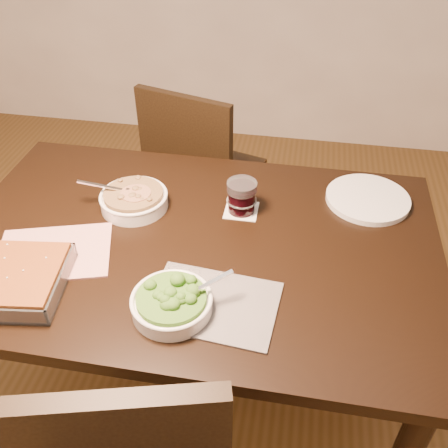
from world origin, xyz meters
name	(u,v)px	position (x,y,z in m)	size (l,w,h in m)	color
ground	(201,388)	(0.00, 0.00, 0.00)	(4.00, 4.00, 0.00)	#4D3416
table	(195,264)	(0.00, 0.00, 0.65)	(1.40, 0.90, 0.75)	black
magazine_a	(54,253)	(-0.37, -0.12, 0.75)	(0.31, 0.23, 0.01)	#A42F33
magazine_b	(213,304)	(0.10, -0.23, 0.75)	(0.32, 0.23, 0.01)	#23232A
coaster	(241,210)	(0.11, 0.16, 0.75)	(0.10, 0.10, 0.00)	white
stew_bowl	(134,199)	(-0.22, 0.12, 0.78)	(0.23, 0.21, 0.08)	white
broccoli_bowl	(172,302)	(0.01, -0.27, 0.78)	(0.21, 0.20, 0.08)	white
wine_tumbler	(242,196)	(0.11, 0.16, 0.81)	(0.09, 0.09, 0.10)	black
dinner_plate	(368,199)	(0.50, 0.28, 0.76)	(0.26, 0.26, 0.02)	white
chair_far	(199,169)	(-0.16, 0.76, 0.49)	(0.51, 0.51, 0.88)	black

